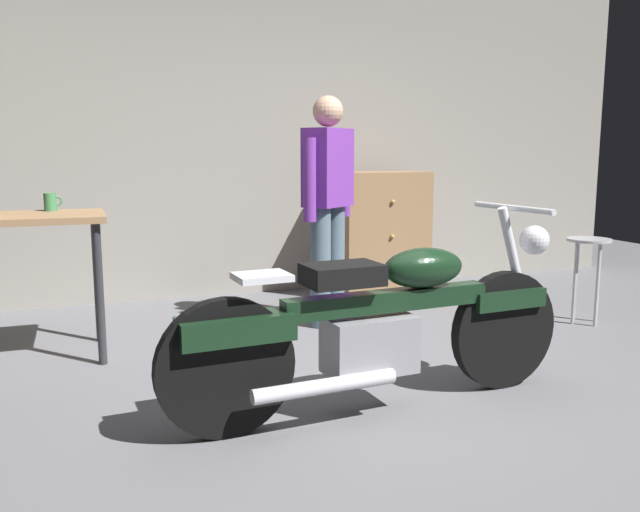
% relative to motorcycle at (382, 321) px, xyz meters
% --- Properties ---
extents(ground_plane, '(12.00, 12.00, 0.00)m').
position_rel_motorcycle_xyz_m(ground_plane, '(-0.02, 0.14, -0.45)').
color(ground_plane, slate).
extents(back_wall, '(8.00, 0.12, 3.10)m').
position_rel_motorcycle_xyz_m(back_wall, '(-0.02, 2.94, 1.10)').
color(back_wall, gray).
rests_on(back_wall, ground_plane).
extents(motorcycle, '(2.19, 0.60, 1.00)m').
position_rel_motorcycle_xyz_m(motorcycle, '(0.00, 0.00, 0.00)').
color(motorcycle, black).
rests_on(motorcycle, ground_plane).
extents(person_standing, '(0.47, 0.41, 1.67)m').
position_rel_motorcycle_xyz_m(person_standing, '(0.33, 1.62, 0.48)').
color(person_standing, slate).
rests_on(person_standing, ground_plane).
extents(shop_stool, '(0.32, 0.32, 0.64)m').
position_rel_motorcycle_xyz_m(shop_stool, '(2.16, 0.98, 0.05)').
color(shop_stool, '#B2B2B7').
rests_on(shop_stool, ground_plane).
extents(wooden_dresser, '(0.80, 0.47, 1.10)m').
position_rel_motorcycle_xyz_m(wooden_dresser, '(1.15, 2.44, 0.10)').
color(wooden_dresser, '#99724C').
rests_on(wooden_dresser, ground_plane).
extents(mug_green_speckled, '(0.11, 0.08, 0.11)m').
position_rel_motorcycle_xyz_m(mug_green_speckled, '(-1.54, 1.67, 0.51)').
color(mug_green_speckled, '#3D7F4C').
rests_on(mug_green_speckled, workbench).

